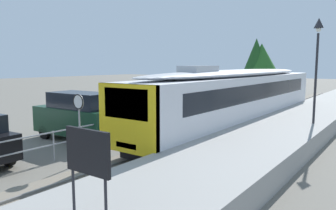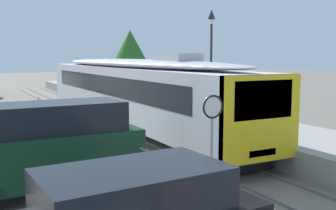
{
  "view_description": "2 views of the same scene",
  "coord_description": "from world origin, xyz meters",
  "views": [
    {
      "loc": [
        8.15,
        4.21,
        3.94
      ],
      "look_at": [
        -1.0,
        16.8,
        2.0
      ],
      "focal_mm": 34.87,
      "sensor_mm": 36.0,
      "label": 1
    },
    {
      "loc": [
        -7.72,
        4.08,
        3.76
      ],
      "look_at": [
        -1.0,
        16.8,
        2.0
      ],
      "focal_mm": 42.5,
      "sensor_mm": 36.0,
      "label": 2
    }
  ],
  "objects": [
    {
      "name": "ground_plane",
      "position": [
        -3.0,
        22.0,
        0.0
      ],
      "size": [
        160.0,
        160.0,
        0.0
      ],
      "primitive_type": "plane",
      "color": "#6B665B"
    },
    {
      "name": "commuter_train",
      "position": [
        0.0,
        22.98,
        2.15
      ],
      "size": [
        2.82,
        20.59,
        3.74
      ],
      "color": "silver",
      "rests_on": "track_rails"
    },
    {
      "name": "station_platform",
      "position": [
        3.25,
        22.0,
        0.45
      ],
      "size": [
        3.9,
        60.0,
        0.9
      ],
      "primitive_type": "cube",
      "color": "#999691",
      "rests_on": "ground"
    },
    {
      "name": "carpark_fence",
      "position": [
        -3.3,
        12.0,
        0.91
      ],
      "size": [
        0.06,
        36.06,
        1.25
      ],
      "color": "#9EA0A5",
      "rests_on": "ground"
    },
    {
      "name": "platform_lamp_mid_platform",
      "position": [
        4.46,
        22.14,
        4.62
      ],
      "size": [
        0.34,
        0.34,
        5.35
      ],
      "color": "#232328",
      "rests_on": "station_platform"
    },
    {
      "name": "tree_distant_left",
      "position": [
        -7.67,
        45.43,
        4.65
      ],
      "size": [
        3.91,
        3.91,
        7.29
      ],
      "color": "brown",
      "rests_on": "ground"
    },
    {
      "name": "speed_limit_sign",
      "position": [
        -2.08,
        12.34,
        2.12
      ],
      "size": [
        0.61,
        0.1,
        2.81
      ],
      "color": "#9EA0A5",
      "rests_on": "ground"
    },
    {
      "name": "platform_notice_board",
      "position": [
        3.23,
        8.3,
        2.19
      ],
      "size": [
        1.2,
        0.08,
        1.8
      ],
      "color": "#232328",
      "rests_on": "station_platform"
    },
    {
      "name": "tree_behind_station_far",
      "position": [
        -7.09,
        45.77,
        4.43
      ],
      "size": [
        4.95,
        4.95,
        6.62
      ],
      "color": "brown",
      "rests_on": "ground"
    },
    {
      "name": "track_rails",
      "position": [
        0.0,
        22.0,
        0.03
      ],
      "size": [
        3.2,
        60.0,
        0.14
      ],
      "color": "slate",
      "rests_on": "ground"
    },
    {
      "name": "parked_van_dark_green",
      "position": [
        -5.52,
        15.05,
        1.29
      ],
      "size": [
        4.96,
        2.09,
        2.51
      ],
      "color": "#143823",
      "rests_on": "ground"
    }
  ]
}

